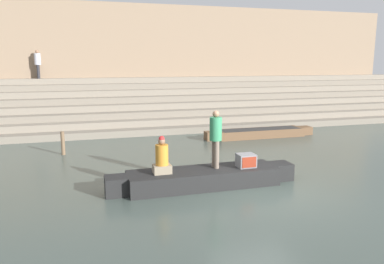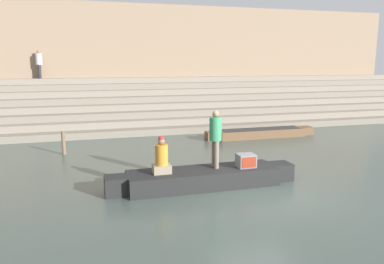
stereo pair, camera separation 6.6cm
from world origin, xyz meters
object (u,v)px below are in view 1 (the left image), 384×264
Objects in this scene: rowboat_main at (203,177)px; tv_set at (246,160)px; person_standing at (216,135)px; moored_boat_shore at (260,133)px; person_on_steps at (38,62)px; person_rowing at (162,159)px; mooring_post at (63,143)px.

tv_set is at bearing -7.84° from rowboat_main.
person_standing reaches higher than moored_boat_shore.
moored_boat_shore is at bearing 99.06° from person_on_steps.
tv_set is at bearing 8.14° from person_rowing.
person_rowing is at bearing -61.14° from mooring_post.
tv_set is (0.90, -0.22, -0.78)m from person_standing.
person_standing is 1.59× the size of person_rowing.
person_rowing is at bearing -139.75° from moored_boat_shore.
tv_set is 7.61m from mooring_post.
person_standing is at bearing 12.14° from rowboat_main.
person_on_steps is at bearing 139.69° from moored_boat_shore.
person_rowing reaches higher than rowboat_main.
moored_boat_shore is 3.40× the size of person_on_steps.
mooring_post reaches higher than tv_set.
person_standing is at bearing -131.59° from moored_boat_shore.
mooring_post is at bearing 128.97° from person_rowing.
rowboat_main is 3.46× the size of person_on_steps.
person_on_steps is (-5.68, 13.75, 3.32)m from rowboat_main.
person_on_steps reaches higher than person_rowing.
mooring_post is at bearing 115.71° from person_standing.
rowboat_main is at bearing -51.65° from mooring_post.
person_rowing is 6.00m from mooring_post.
person_rowing reaches higher than moored_boat_shore.
rowboat_main is 1.30m from person_standing.
person_on_steps is at bearing 100.31° from mooring_post.
moored_boat_shore is at bearing 54.68° from tv_set.
rowboat_main is 3.33× the size of person_standing.
person_standing is 15.08m from person_on_steps.
tv_set is 0.56× the size of mooring_post.
person_rowing is 2.05× the size of tv_set.
rowboat_main is 7.95m from moored_boat_shore.
rowboat_main is 1.02× the size of moored_boat_shore.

